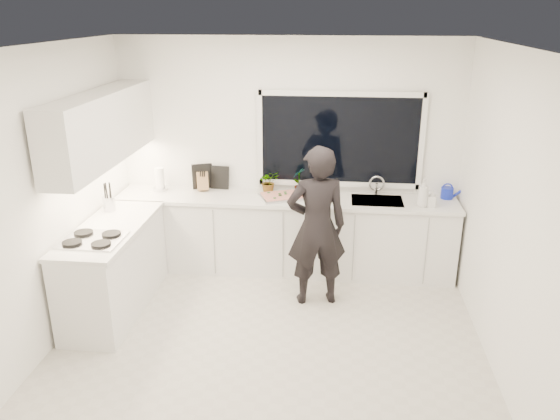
# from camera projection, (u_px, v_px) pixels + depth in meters

# --- Properties ---
(floor) EXTENTS (4.00, 3.50, 0.02)m
(floor) POSITION_uv_depth(u_px,v_px,m) (271.00, 336.00, 5.30)
(floor) COLOR beige
(floor) RESTS_ON ground
(wall_back) EXTENTS (4.00, 0.02, 2.70)m
(wall_back) POSITION_uv_depth(u_px,v_px,m) (288.00, 154.00, 6.46)
(wall_back) COLOR white
(wall_back) RESTS_ON ground
(wall_left) EXTENTS (0.02, 3.50, 2.70)m
(wall_left) POSITION_uv_depth(u_px,v_px,m) (54.00, 196.00, 5.03)
(wall_left) COLOR white
(wall_left) RESTS_ON ground
(wall_right) EXTENTS (0.02, 3.50, 2.70)m
(wall_right) POSITION_uv_depth(u_px,v_px,m) (505.00, 213.00, 4.62)
(wall_right) COLOR white
(wall_right) RESTS_ON ground
(ceiling) EXTENTS (4.00, 3.50, 0.02)m
(ceiling) POSITION_uv_depth(u_px,v_px,m) (268.00, 44.00, 4.35)
(ceiling) COLOR white
(ceiling) RESTS_ON wall_back
(window) EXTENTS (1.80, 0.02, 1.00)m
(window) POSITION_uv_depth(u_px,v_px,m) (340.00, 140.00, 6.30)
(window) COLOR black
(window) RESTS_ON wall_back
(base_cabinets_back) EXTENTS (3.92, 0.58, 0.88)m
(base_cabinets_back) POSITION_uv_depth(u_px,v_px,m) (285.00, 235.00, 6.49)
(base_cabinets_back) COLOR white
(base_cabinets_back) RESTS_ON floor
(base_cabinets_left) EXTENTS (0.58, 1.60, 0.88)m
(base_cabinets_left) POSITION_uv_depth(u_px,v_px,m) (114.00, 270.00, 5.63)
(base_cabinets_left) COLOR white
(base_cabinets_left) RESTS_ON floor
(countertop_back) EXTENTS (3.94, 0.62, 0.04)m
(countertop_back) POSITION_uv_depth(u_px,v_px,m) (285.00, 199.00, 6.32)
(countertop_back) COLOR silver
(countertop_back) RESTS_ON base_cabinets_back
(countertop_left) EXTENTS (0.62, 1.60, 0.04)m
(countertop_left) POSITION_uv_depth(u_px,v_px,m) (109.00, 229.00, 5.47)
(countertop_left) COLOR silver
(countertop_left) RESTS_ON base_cabinets_left
(upper_cabinets) EXTENTS (0.34, 2.10, 0.70)m
(upper_cabinets) POSITION_uv_depth(u_px,v_px,m) (102.00, 128.00, 5.48)
(upper_cabinets) COLOR white
(upper_cabinets) RESTS_ON wall_left
(sink) EXTENTS (0.58, 0.42, 0.14)m
(sink) POSITION_uv_depth(u_px,v_px,m) (377.00, 205.00, 6.24)
(sink) COLOR silver
(sink) RESTS_ON countertop_back
(faucet) EXTENTS (0.03, 0.03, 0.22)m
(faucet) POSITION_uv_depth(u_px,v_px,m) (377.00, 186.00, 6.37)
(faucet) COLOR silver
(faucet) RESTS_ON countertop_back
(stovetop) EXTENTS (0.56, 0.48, 0.03)m
(stovetop) POSITION_uv_depth(u_px,v_px,m) (92.00, 239.00, 5.14)
(stovetop) COLOR black
(stovetop) RESTS_ON countertop_left
(person) EXTENTS (0.70, 0.54, 1.72)m
(person) POSITION_uv_depth(u_px,v_px,m) (317.00, 227.00, 5.63)
(person) COLOR black
(person) RESTS_ON floor
(pizza_tray) EXTENTS (0.60, 0.53, 0.03)m
(pizza_tray) POSITION_uv_depth(u_px,v_px,m) (282.00, 197.00, 6.29)
(pizza_tray) COLOR silver
(pizza_tray) RESTS_ON countertop_back
(pizza) EXTENTS (0.54, 0.47, 0.01)m
(pizza) POSITION_uv_depth(u_px,v_px,m) (282.00, 195.00, 6.29)
(pizza) COLOR red
(pizza) RESTS_ON pizza_tray
(watering_can) EXTENTS (0.15, 0.15, 0.13)m
(watering_can) POSITION_uv_depth(u_px,v_px,m) (447.00, 193.00, 6.26)
(watering_can) COLOR #1324B5
(watering_can) RESTS_ON countertop_back
(paper_towel_roll) EXTENTS (0.13, 0.13, 0.26)m
(paper_towel_roll) POSITION_uv_depth(u_px,v_px,m) (160.00, 180.00, 6.53)
(paper_towel_roll) COLOR white
(paper_towel_roll) RESTS_ON countertop_back
(knife_block) EXTENTS (0.15, 0.14, 0.22)m
(knife_block) POSITION_uv_depth(u_px,v_px,m) (203.00, 182.00, 6.52)
(knife_block) COLOR #9F694A
(knife_block) RESTS_ON countertop_back
(utensil_crock) EXTENTS (0.16, 0.16, 0.16)m
(utensil_crock) POSITION_uv_depth(u_px,v_px,m) (109.00, 204.00, 5.88)
(utensil_crock) COLOR #AFAEB3
(utensil_crock) RESTS_ON countertop_left
(picture_frame_large) EXTENTS (0.22, 0.04, 0.28)m
(picture_frame_large) POSITION_uv_depth(u_px,v_px,m) (220.00, 177.00, 6.58)
(picture_frame_large) COLOR black
(picture_frame_large) RESTS_ON countertop_back
(picture_frame_small) EXTENTS (0.24, 0.11, 0.30)m
(picture_frame_small) POSITION_uv_depth(u_px,v_px,m) (203.00, 176.00, 6.60)
(picture_frame_small) COLOR black
(picture_frame_small) RESTS_ON countertop_back
(herb_plants) EXTENTS (0.79, 0.28, 0.33)m
(herb_plants) POSITION_uv_depth(u_px,v_px,m) (290.00, 181.00, 6.42)
(herb_plants) COLOR #26662D
(herb_plants) RESTS_ON countertop_back
(soap_bottles) EXTENTS (0.24, 0.17, 0.32)m
(soap_bottles) POSITION_uv_depth(u_px,v_px,m) (425.00, 194.00, 5.98)
(soap_bottles) COLOR #D8BF66
(soap_bottles) RESTS_ON countertop_back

